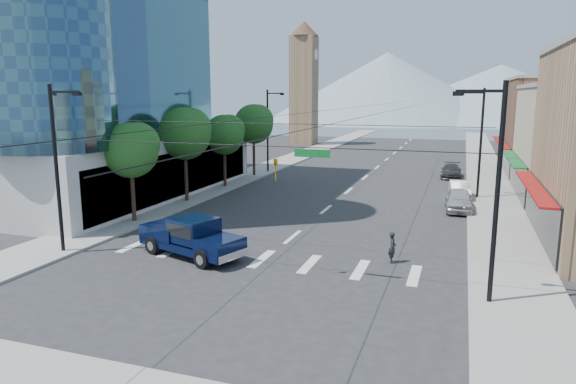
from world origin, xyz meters
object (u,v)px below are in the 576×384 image
object	(u,v)px
parked_car_near	(459,200)
parked_car_mid	(460,190)
pedestrian	(392,247)
pickup_truck	(191,236)
parked_car_far	(451,171)

from	to	relation	value
parked_car_near	parked_car_mid	size ratio (longest dim) A/B	1.08
parked_car_near	parked_car_mid	bearing A→B (deg)	87.09
pedestrian	parked_car_mid	world-z (taller)	pedestrian
pickup_truck	parked_car_far	distance (m)	34.32
pedestrian	parked_car_mid	bearing A→B (deg)	-21.50
pedestrian	parked_car_mid	xyz separation A→B (m)	(3.09, 18.46, -0.08)
pickup_truck	pedestrian	world-z (taller)	pickup_truck
parked_car_mid	parked_car_far	distance (m)	11.25
pedestrian	parked_car_far	distance (m)	29.75
pedestrian	pickup_truck	bearing A→B (deg)	90.71
pickup_truck	pedestrian	xyz separation A→B (m)	(10.27, 2.32, -0.29)
pickup_truck	parked_car_mid	xyz separation A→B (m)	(13.36, 20.78, -0.37)
parked_car_mid	parked_car_far	xyz separation A→B (m)	(-0.94, 11.21, -0.03)
pedestrian	parked_car_mid	size ratio (longest dim) A/B	0.37
pickup_truck	parked_car_near	size ratio (longest dim) A/B	1.38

